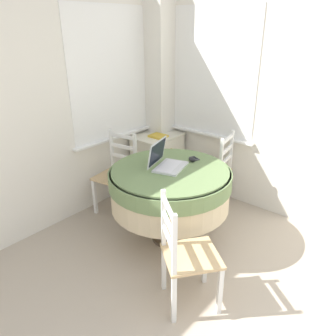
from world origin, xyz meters
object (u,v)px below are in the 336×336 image
object	(u,v)px
computer_mouse	(192,160)
cell_phone	(194,158)
dining_chair_near_back_window	(117,174)
dining_chair_near_right_window	(214,172)
round_dining_table	(170,185)
book_on_cabinet	(158,136)
dining_chair_camera_near	(186,256)
corner_cabinet	(158,161)
laptop	(166,162)

from	to	relation	value
computer_mouse	cell_phone	size ratio (longest dim) A/B	0.68
dining_chair_near_back_window	dining_chair_near_right_window	xyz separation A→B (m)	(0.76, -0.81, 0.00)
round_dining_table	book_on_cabinet	xyz separation A→B (m)	(0.77, 0.82, 0.13)
dining_chair_near_back_window	dining_chair_camera_near	size ratio (longest dim) A/B	1.00
book_on_cabinet	dining_chair_near_back_window	bearing A→B (deg)	178.59
dining_chair_near_back_window	dining_chair_camera_near	world-z (taller)	same
cell_phone	corner_cabinet	world-z (taller)	cell_phone
cell_phone	round_dining_table	bearing A→B (deg)	175.66
dining_chair_near_back_window	book_on_cabinet	xyz separation A→B (m)	(0.69, -0.02, 0.29)
laptop	book_on_cabinet	bearing A→B (deg)	45.06
round_dining_table	corner_cabinet	distance (m)	1.23
corner_cabinet	book_on_cabinet	size ratio (longest dim) A/B	3.52
book_on_cabinet	corner_cabinet	bearing A→B (deg)	47.37
laptop	computer_mouse	world-z (taller)	laptop
dining_chair_camera_near	book_on_cabinet	distance (m)	1.98
computer_mouse	cell_phone	distance (m)	0.07
cell_phone	book_on_cabinet	distance (m)	0.95
dining_chair_near_right_window	book_on_cabinet	world-z (taller)	dining_chair_near_right_window
dining_chair_near_back_window	computer_mouse	bearing A→B (deg)	-77.26
laptop	cell_phone	xyz separation A→B (m)	(0.34, -0.09, -0.05)
dining_chair_near_right_window	dining_chair_near_back_window	bearing A→B (deg)	133.10
laptop	dining_chair_near_right_window	bearing A→B (deg)	-2.39
dining_chair_near_right_window	corner_cabinet	xyz separation A→B (m)	(-0.01, 0.85, -0.08)
cell_phone	corner_cabinet	size ratio (longest dim) A/B	0.17
computer_mouse	dining_chair_near_back_window	xyz separation A→B (m)	(-0.20, 0.89, -0.35)
laptop	cell_phone	bearing A→B (deg)	-14.86
laptop	dining_chair_near_right_window	world-z (taller)	laptop
dining_chair_near_back_window	dining_chair_near_right_window	distance (m)	1.11
cell_phone	dining_chair_camera_near	xyz separation A→B (m)	(-0.92, -0.58, -0.34)
cell_phone	dining_chair_near_right_window	xyz separation A→B (m)	(0.49, 0.05, -0.34)
cell_phone	book_on_cabinet	bearing A→B (deg)	63.58
computer_mouse	dining_chair_near_right_window	world-z (taller)	dining_chair_near_right_window
dining_chair_camera_near	corner_cabinet	xyz separation A→B (m)	(1.39, 1.49, -0.08)
round_dining_table	dining_chair_near_back_window	world-z (taller)	dining_chair_near_back_window
round_dining_table	cell_phone	world-z (taller)	cell_phone
cell_phone	dining_chair_near_back_window	world-z (taller)	dining_chair_near_back_window
round_dining_table	laptop	world-z (taller)	laptop
round_dining_table	dining_chair_camera_near	distance (m)	0.85
dining_chair_near_back_window	dining_chair_camera_near	bearing A→B (deg)	-114.07
computer_mouse	cell_phone	bearing A→B (deg)	18.67
book_on_cabinet	round_dining_table	bearing A→B (deg)	-133.15
dining_chair_near_right_window	book_on_cabinet	xyz separation A→B (m)	(-0.07, 0.79, 0.29)
corner_cabinet	book_on_cabinet	world-z (taller)	book_on_cabinet
computer_mouse	dining_chair_near_back_window	size ratio (longest dim) A/B	0.09
round_dining_table	book_on_cabinet	distance (m)	1.13
computer_mouse	book_on_cabinet	bearing A→B (deg)	60.66
laptop	dining_chair_near_right_window	size ratio (longest dim) A/B	0.44
dining_chair_near_right_window	book_on_cabinet	distance (m)	0.85
dining_chair_near_back_window	dining_chair_camera_near	xyz separation A→B (m)	(-0.65, -1.45, 0.00)
round_dining_table	dining_chair_camera_near	world-z (taller)	dining_chair_camera_near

